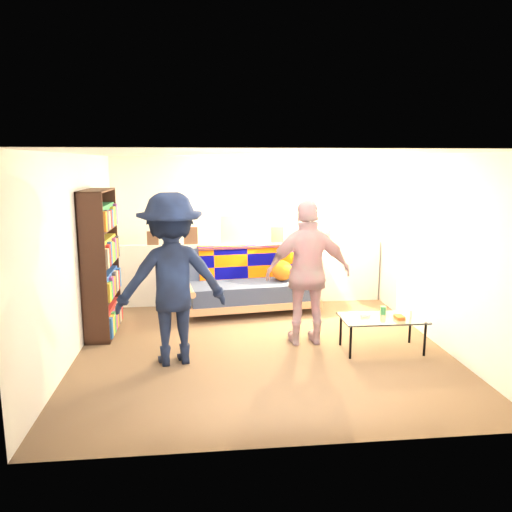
{
  "coord_description": "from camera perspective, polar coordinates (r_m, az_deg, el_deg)",
  "views": [
    {
      "loc": [
        -0.72,
        -6.18,
        2.3
      ],
      "look_at": [
        0.0,
        0.4,
        1.05
      ],
      "focal_mm": 35.0,
      "sensor_mm": 36.0,
      "label": 1
    }
  ],
  "objects": [
    {
      "name": "ground",
      "position": [
        6.63,
        0.38,
        -9.6
      ],
      "size": [
        5.0,
        5.0,
        0.0
      ],
      "primitive_type": "plane",
      "color": "brown",
      "rests_on": "ground"
    },
    {
      "name": "person_right",
      "position": [
        6.31,
        5.99,
        -1.99
      ],
      "size": [
        1.08,
        0.46,
        1.84
      ],
      "primitive_type": "imported",
      "rotation": [
        0.0,
        0.0,
        3.16
      ],
      "color": "pink",
      "rests_on": "ground"
    },
    {
      "name": "person_left",
      "position": [
        5.76,
        -9.62,
        -2.65
      ],
      "size": [
        1.4,
        0.98,
        1.97
      ],
      "primitive_type": "imported",
      "rotation": [
        0.0,
        0.0,
        3.35
      ],
      "color": "black",
      "rests_on": "ground"
    },
    {
      "name": "bookshelf",
      "position": [
        6.99,
        -17.35,
        -1.28
      ],
      "size": [
        0.32,
        0.97,
        1.95
      ],
      "color": "black",
      "rests_on": "ground"
    },
    {
      "name": "coffee_table",
      "position": [
        6.36,
        14.29,
        -7.05
      ],
      "size": [
        1.02,
        0.57,
        0.53
      ],
      "color": "black",
      "rests_on": "ground"
    },
    {
      "name": "floor_lamp",
      "position": [
        7.96,
        6.36,
        2.44
      ],
      "size": [
        0.38,
        0.32,
        1.64
      ],
      "color": "black",
      "rests_on": "ground"
    },
    {
      "name": "room_shell",
      "position": [
        6.71,
        -0.07,
        5.33
      ],
      "size": [
        4.6,
        5.05,
        2.45
      ],
      "color": "silver",
      "rests_on": "ground"
    },
    {
      "name": "futon_sofa",
      "position": [
        7.85,
        -0.52,
        -3.27
      ],
      "size": [
        2.13,
        1.21,
        0.87
      ],
      "color": "tan",
      "rests_on": "ground"
    },
    {
      "name": "half_wall_ledge",
      "position": [
        8.21,
        -1.06,
        -1.97
      ],
      "size": [
        4.45,
        0.15,
        1.0
      ],
      "primitive_type": "cube",
      "color": "silver",
      "rests_on": "ground"
    },
    {
      "name": "ledge_decor",
      "position": [
        8.05,
        -2.67,
        2.66
      ],
      "size": [
        2.97,
        0.02,
        0.45
      ],
      "color": "brown",
      "rests_on": "half_wall_ledge"
    }
  ]
}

